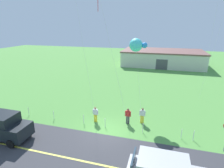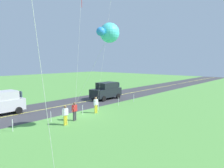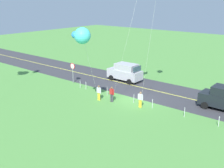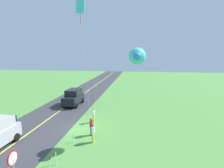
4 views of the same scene
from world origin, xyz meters
TOP-DOWN VIEW (x-y plane):
  - ground_plane at (0.00, 0.00)m, footprint 120.00×120.00m
  - asphalt_road at (0.00, -4.00)m, footprint 120.00×7.00m
  - road_centre_stripe at (0.00, -4.00)m, footprint 120.00×0.16m
  - car_parked_west_near at (-8.03, -3.22)m, footprint 4.40×2.12m
  - person_adult_near at (2.84, 2.35)m, footprint 0.58×0.22m
  - person_adult_companion at (1.52, 1.87)m, footprint 0.58×0.22m
  - person_child_watcher at (-1.58, 1.33)m, footprint 0.58×0.22m
  - kite_red_low at (1.51, 5.84)m, footprint 2.11×4.19m
  - warehouse_distant at (4.19, 30.70)m, footprint 18.36×10.20m
  - fence_post_0 at (-8.87, 0.70)m, footprint 0.05×0.05m
  - fence_post_1 at (-5.85, 0.70)m, footprint 0.05×0.05m
  - fence_post_2 at (-2.56, 0.70)m, footprint 0.05×0.05m
  - fence_post_3 at (-0.40, 0.70)m, footprint 0.05×0.05m
  - fence_post_4 at (3.11, 0.70)m, footprint 0.05×0.05m
  - fence_post_5 at (6.32, 0.70)m, footprint 0.05×0.05m
  - fence_post_6 at (7.26, 0.70)m, footprint 0.05×0.05m

SIDE VIEW (x-z plane):
  - ground_plane at x=0.00m, z-range -0.10..0.00m
  - asphalt_road at x=0.00m, z-range 0.00..0.00m
  - road_centre_stripe at x=0.00m, z-range 0.00..0.01m
  - fence_post_0 at x=-8.87m, z-range 0.00..0.90m
  - fence_post_1 at x=-5.85m, z-range 0.00..0.90m
  - fence_post_2 at x=-2.56m, z-range 0.00..0.90m
  - fence_post_3 at x=-0.40m, z-range 0.00..0.90m
  - fence_post_4 at x=3.11m, z-range 0.00..0.90m
  - fence_post_5 at x=6.32m, z-range 0.00..0.90m
  - fence_post_6 at x=7.26m, z-range 0.00..0.90m
  - person_adult_near at x=2.84m, z-range 0.06..1.66m
  - person_adult_companion at x=1.52m, z-range 0.06..1.66m
  - person_child_watcher at x=-1.58m, z-range 0.06..1.66m
  - car_parked_west_near at x=-8.03m, z-range 0.03..2.27m
  - warehouse_distant at x=4.19m, z-range 0.00..3.50m
  - kite_red_low at x=1.51m, z-range 3.20..11.00m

